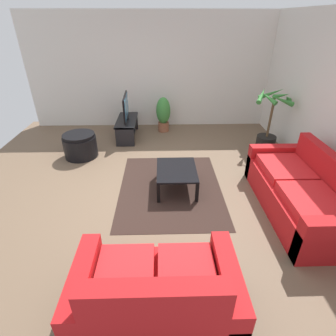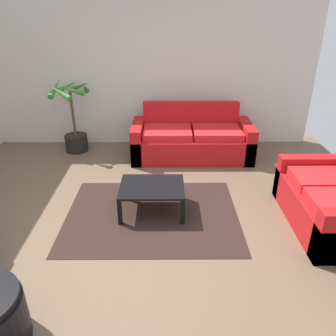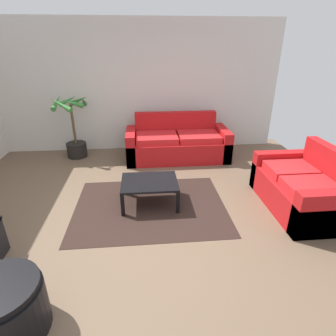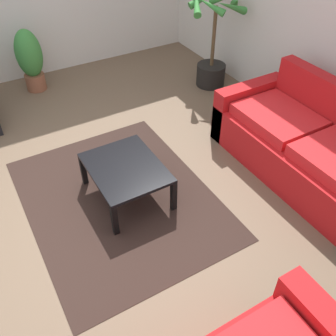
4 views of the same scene
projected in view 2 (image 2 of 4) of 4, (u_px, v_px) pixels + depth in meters
The scene contains 7 objects.
ground_plane at pixel (143, 234), 3.92m from camera, with size 6.60×6.60×0.00m, color brown.
wall_back at pixel (151, 72), 6.02m from camera, with size 6.00×0.06×2.70m, color silver.
couch_main at pixel (192, 140), 5.84m from camera, with size 2.07×0.90×0.90m.
couch_loveseat at pixel (333, 203), 3.98m from camera, with size 0.90×1.49×0.90m.
coffee_table at pixel (152, 189), 4.24m from camera, with size 0.82×0.65×0.37m.
area_rug at pixel (152, 214), 4.29m from camera, with size 2.20×1.70×0.01m, color black.
potted_palm at pixel (74, 124), 5.98m from camera, with size 0.74×0.77×1.30m.
Camera 2 is at (0.28, -3.17, 2.43)m, focal length 35.42 mm.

